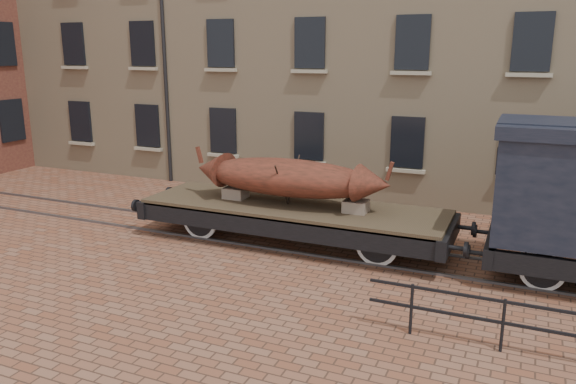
% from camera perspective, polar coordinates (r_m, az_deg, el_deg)
% --- Properties ---
extents(ground, '(90.00, 90.00, 0.00)m').
position_cam_1_polar(ground, '(15.21, 4.02, -5.69)').
color(ground, brown).
extents(warehouse_cream, '(40.00, 10.19, 14.00)m').
position_cam_1_polar(warehouse_cream, '(23.61, 20.30, 17.86)').
color(warehouse_cream, '#CCB189').
rests_on(warehouse_cream, ground).
extents(rail_track, '(30.00, 1.52, 0.06)m').
position_cam_1_polar(rail_track, '(15.20, 4.03, -5.59)').
color(rail_track, '#59595E').
rests_on(rail_track, ground).
extents(flatcar_wagon, '(9.35, 2.54, 1.41)m').
position_cam_1_polar(flatcar_wagon, '(15.28, 0.52, -2.09)').
color(flatcar_wagon, '#443722').
rests_on(flatcar_wagon, ground).
extents(iron_boat, '(5.73, 1.67, 1.41)m').
position_cam_1_polar(iron_boat, '(15.09, -0.02, 1.51)').
color(iron_boat, maroon).
rests_on(iron_boat, flatcar_wagon).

